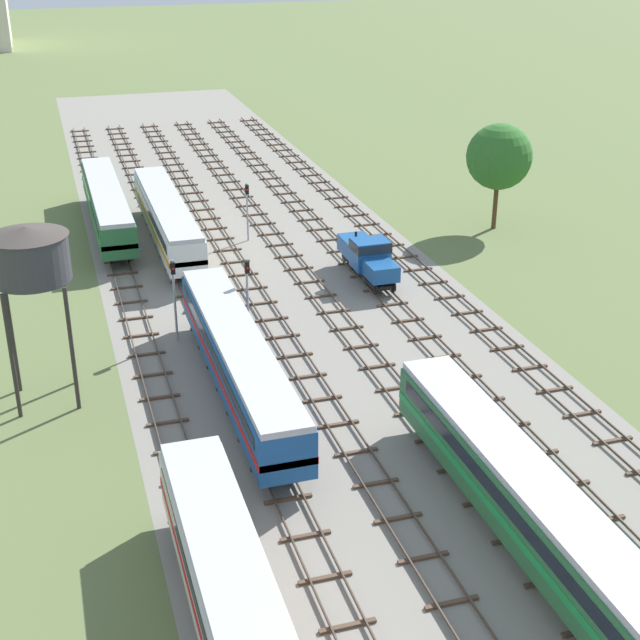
% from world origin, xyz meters
% --- Properties ---
extents(ground_plane, '(480.00, 480.00, 0.00)m').
position_xyz_m(ground_plane, '(0.00, 56.00, 0.00)').
color(ground_plane, '#5B6B3D').
extents(ballast_bed, '(26.70, 176.00, 0.01)m').
position_xyz_m(ballast_bed, '(0.00, 56.00, 0.00)').
color(ballast_bed, gray).
rests_on(ballast_bed, ground).
extents(track_far_left, '(2.40, 126.00, 0.29)m').
position_xyz_m(track_far_left, '(-11.35, 57.00, 0.14)').
color(track_far_left, '#47382D').
rests_on(track_far_left, ground).
extents(track_left, '(2.40, 126.00, 0.29)m').
position_xyz_m(track_left, '(-6.81, 57.00, 0.14)').
color(track_left, '#47382D').
rests_on(track_left, ground).
extents(track_centre_left, '(2.40, 126.00, 0.29)m').
position_xyz_m(track_centre_left, '(-2.27, 57.00, 0.14)').
color(track_centre_left, '#47382D').
rests_on(track_centre_left, ground).
extents(track_centre, '(2.40, 126.00, 0.29)m').
position_xyz_m(track_centre, '(2.27, 57.00, 0.14)').
color(track_centre, '#47382D').
rests_on(track_centre, ground).
extents(track_centre_right, '(2.40, 126.00, 0.29)m').
position_xyz_m(track_centre_right, '(6.81, 57.00, 0.14)').
color(track_centre_right, '#47382D').
rests_on(track_centre_right, ground).
extents(track_right, '(2.40, 126.00, 0.29)m').
position_xyz_m(track_right, '(11.35, 57.00, 0.14)').
color(track_right, '#47382D').
rests_on(track_right, ground).
extents(passenger_coach_far_left_nearest, '(2.96, 22.00, 3.80)m').
position_xyz_m(passenger_coach_far_left_nearest, '(-11.35, 20.78, 2.61)').
color(passenger_coach_far_left_nearest, beige).
rests_on(passenger_coach_far_left_nearest, ground).
extents(passenger_coach_centre_near, '(2.96, 22.00, 3.80)m').
position_xyz_m(passenger_coach_centre_near, '(2.27, 25.26, 2.61)').
color(passenger_coach_centre_near, '#286638').
rests_on(passenger_coach_centre_near, ground).
extents(passenger_coach_left_mid, '(2.96, 22.00, 3.80)m').
position_xyz_m(passenger_coach_left_mid, '(-6.81, 42.23, 2.61)').
color(passenger_coach_left_mid, '#194C8C').
rests_on(passenger_coach_left_mid, ground).
extents(shunter_loco_centre_right_midfar, '(2.74, 8.46, 3.10)m').
position_xyz_m(shunter_loco_centre_right_midfar, '(6.81, 57.83, 2.01)').
color(shunter_loco_centre_right_midfar, '#194C8C').
rests_on(shunter_loco_centre_right_midfar, ground).
extents(passenger_coach_left_far, '(2.96, 22.00, 3.80)m').
position_xyz_m(passenger_coach_left_far, '(-6.81, 70.51, 2.61)').
color(passenger_coach_left_far, white).
rests_on(passenger_coach_left_far, ground).
extents(passenger_coach_far_left_farther, '(2.96, 22.00, 3.80)m').
position_xyz_m(passenger_coach_far_left_farther, '(-11.35, 75.76, 2.61)').
color(passenger_coach_far_left_farther, '#286638').
rests_on(passenger_coach_far_left_farther, ground).
extents(water_tower, '(4.52, 4.52, 10.62)m').
position_xyz_m(water_tower, '(-17.58, 45.38, 8.93)').
color(water_tower, '#2D2826').
rests_on(water_tower, ground).
extents(signal_post_nearest, '(0.28, 0.47, 5.65)m').
position_xyz_m(signal_post_nearest, '(-9.08, 51.31, 3.57)').
color(signal_post_nearest, gray).
rests_on(signal_post_nearest, ground).
extents(signal_post_near, '(0.28, 0.47, 5.79)m').
position_xyz_m(signal_post_near, '(-4.54, 49.68, 3.65)').
color(signal_post_near, gray).
rests_on(signal_post_near, ground).
extents(signal_post_mid, '(0.28, 0.47, 5.13)m').
position_xyz_m(signal_post_mid, '(0.00, 69.58, 3.27)').
color(signal_post_mid, gray).
rests_on(signal_post_mid, ground).
extents(lineside_tree_0, '(5.80, 5.80, 9.48)m').
position_xyz_m(lineside_tree_0, '(22.03, 66.39, 6.57)').
color(lineside_tree_0, '#4C331E').
rests_on(lineside_tree_0, ground).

